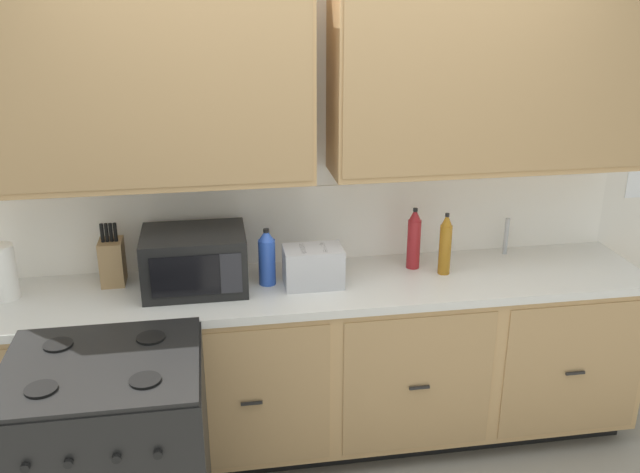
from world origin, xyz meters
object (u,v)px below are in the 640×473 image
(paper_towel_roll, at_px, (4,272))
(bottle_amber, at_px, (445,244))
(bottle_blue, at_px, (267,257))
(toaster, at_px, (313,266))
(stove_range, at_px, (113,464))
(microwave, at_px, (195,260))
(bottle_red, at_px, (414,239))
(knife_block, at_px, (112,261))

(paper_towel_roll, bearing_deg, bottle_amber, -1.42)
(paper_towel_roll, relative_size, bottle_blue, 0.92)
(bottle_amber, distance_m, bottle_blue, 0.88)
(toaster, height_order, bottle_blue, bottle_blue)
(stove_range, bearing_deg, microwave, 61.72)
(stove_range, height_order, paper_towel_roll, paper_towel_roll)
(toaster, bearing_deg, bottle_red, 13.63)
(bottle_amber, height_order, bottle_red, bottle_red)
(paper_towel_roll, bearing_deg, microwave, -1.67)
(microwave, distance_m, bottle_blue, 0.34)
(bottle_blue, xyz_separation_m, bottle_red, (0.75, 0.08, 0.02))
(paper_towel_roll, xyz_separation_m, bottle_amber, (2.08, -0.05, 0.02))
(toaster, xyz_separation_m, bottle_blue, (-0.22, 0.05, 0.04))
(knife_block, distance_m, bottle_blue, 0.74)
(stove_range, distance_m, bottle_amber, 1.81)
(toaster, relative_size, bottle_amber, 0.89)
(toaster, distance_m, bottle_amber, 0.67)
(stove_range, relative_size, bottle_red, 2.99)
(microwave, xyz_separation_m, paper_towel_roll, (-0.86, 0.03, -0.01))
(microwave, xyz_separation_m, knife_block, (-0.39, 0.12, -0.02))
(stove_range, xyz_separation_m, microwave, (0.36, 0.67, 0.59))
(knife_block, bearing_deg, paper_towel_roll, -169.06)
(microwave, relative_size, bottle_blue, 1.71)
(bottle_blue, height_order, bottle_red, bottle_red)
(stove_range, height_order, knife_block, knife_block)
(bottle_blue, bearing_deg, stove_range, -136.71)
(toaster, relative_size, knife_block, 0.90)
(knife_block, height_order, bottle_red, bottle_red)
(microwave, relative_size, knife_block, 1.55)
(microwave, xyz_separation_m, toaster, (0.56, -0.06, -0.04))
(bottle_amber, bearing_deg, paper_towel_roll, 178.58)
(toaster, bearing_deg, knife_block, 169.62)
(stove_range, bearing_deg, paper_towel_roll, 125.83)
(paper_towel_roll, height_order, bottle_red, bottle_red)
(knife_block, xyz_separation_m, paper_towel_roll, (-0.47, -0.09, 0.01))
(knife_block, relative_size, bottle_amber, 0.98)
(knife_block, distance_m, paper_towel_roll, 0.48)
(knife_block, bearing_deg, microwave, -16.45)
(toaster, height_order, bottle_amber, bottle_amber)
(stove_range, distance_m, knife_block, 0.97)
(microwave, bearing_deg, paper_towel_roll, 178.33)
(microwave, bearing_deg, bottle_red, 3.75)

